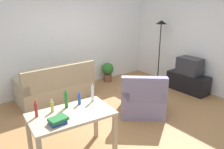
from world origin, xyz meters
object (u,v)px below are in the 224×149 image
object	(u,v)px
armchair	(142,99)
bottle_squat	(52,107)
couch	(57,88)
bottle_clear	(93,94)
tv_stand	(188,82)
desk	(72,120)
bottle_red	(36,110)
potted_plant	(108,71)
bottle_green	(66,100)
tv	(190,66)
book_stack	(58,120)
bottle_blue	(79,99)
torchiere_lamp	(161,34)

from	to	relation	value
armchair	bottle_squat	bearing A→B (deg)	46.06
couch	bottle_clear	bearing A→B (deg)	83.10
tv_stand	desk	distance (m)	3.81
bottle_squat	armchair	bearing A→B (deg)	5.04
bottle_red	bottle_clear	distance (m)	0.91
potted_plant	bottle_clear	xyz separation A→B (m)	(-2.03, -2.34, 0.56)
desk	armchair	xyz separation A→B (m)	(1.87, 0.38, -0.33)
desk	bottle_green	distance (m)	0.32
tv	bottle_red	size ratio (longest dim) A/B	2.42
bottle_red	book_stack	bearing A→B (deg)	-65.00
potted_plant	bottle_green	world-z (taller)	bottle_green
bottle_blue	bottle_clear	distance (m)	0.23
desk	bottle_squat	size ratio (longest dim) A/B	6.20
tv	torchiere_lamp	bearing A→B (deg)	0.20
torchiere_lamp	armchair	xyz separation A→B (m)	(-1.88, -1.21, -1.09)
armchair	book_stack	size ratio (longest dim) A/B	4.83
tv_stand	armchair	bearing A→B (deg)	94.99
bottle_green	bottle_clear	bearing A→B (deg)	-6.44
desk	armchair	distance (m)	1.93
desk	bottle_clear	size ratio (longest dim) A/B	4.30
tv_stand	bottle_red	size ratio (longest dim) A/B	4.44
bottle_squat	book_stack	bearing A→B (deg)	-101.58
bottle_red	bottle_green	distance (m)	0.47
book_stack	potted_plant	bearing A→B (deg)	43.65
potted_plant	bottle_squat	size ratio (longest dim) A/B	2.81
desk	bottle_red	size ratio (longest dim) A/B	5.08
bottle_green	book_stack	world-z (taller)	bottle_green
desk	armchair	bearing A→B (deg)	17.00
armchair	tv	bearing A→B (deg)	-134.00
bottle_red	tv_stand	bearing A→B (deg)	4.78
tv	bottle_clear	distance (m)	3.31
tv_stand	tv	world-z (taller)	tv
tv	desk	distance (m)	3.79
desk	armchair	world-z (taller)	armchair
tv_stand	bottle_green	xyz separation A→B (m)	(-3.72, -0.34, 0.65)
desk	bottle_squat	distance (m)	0.34
couch	book_stack	distance (m)	2.59
book_stack	tv_stand	bearing A→B (deg)	9.86
desk	bottle_red	xyz separation A→B (m)	(-0.43, 0.20, 0.22)
bottle_blue	bottle_green	bearing A→B (deg)	174.93
tv_stand	torchiere_lamp	distance (m)	1.57
potted_plant	desk	bearing A→B (deg)	-135.10
tv_stand	bottle_squat	size ratio (longest dim) A/B	5.41
tv	bottle_squat	bearing A→B (deg)	95.01
tv_stand	bottle_blue	bearing A→B (deg)	95.89
couch	bottle_red	bearing A→B (deg)	59.92
torchiere_lamp	potted_plant	distance (m)	1.88
tv_stand	desk	xyz separation A→B (m)	(-3.75, -0.55, 0.41)
couch	book_stack	bearing A→B (deg)	67.06
bottle_green	desk	bearing A→B (deg)	-98.80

